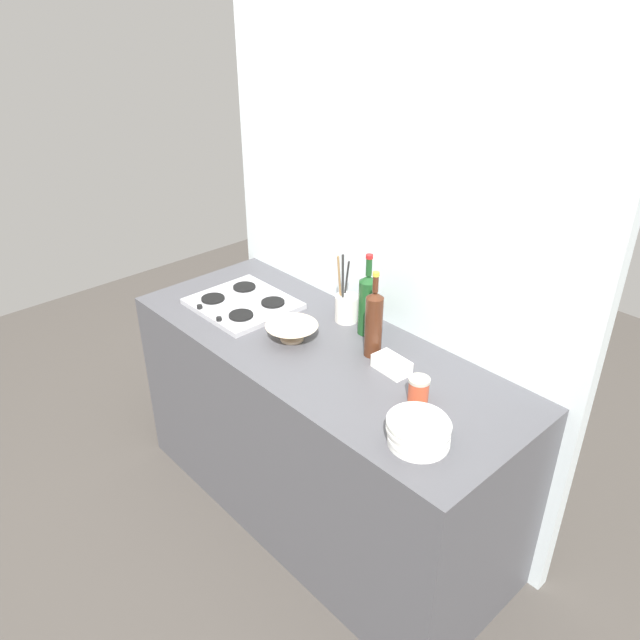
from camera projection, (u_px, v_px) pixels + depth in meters
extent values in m
plane|color=#47423D|center=(320.00, 506.00, 2.96)|extent=(6.00, 6.00, 0.00)
cube|color=#4C4C51|center=(320.00, 432.00, 2.74)|extent=(1.80, 0.70, 0.90)
cube|color=silver|center=(386.00, 253.00, 2.60)|extent=(1.90, 0.06, 2.39)
cube|color=#B2B2B7|center=(243.00, 304.00, 2.82)|extent=(0.43, 0.39, 0.02)
cylinder|color=black|center=(213.00, 299.00, 2.83)|extent=(0.11, 0.11, 0.01)
cylinder|color=black|center=(241.00, 315.00, 2.69)|extent=(0.11, 0.11, 0.01)
cylinder|color=black|center=(244.00, 287.00, 2.93)|extent=(0.11, 0.11, 0.01)
cylinder|color=black|center=(273.00, 302.00, 2.80)|extent=(0.11, 0.11, 0.01)
cylinder|color=black|center=(200.00, 307.00, 2.75)|extent=(0.02, 0.02, 0.02)
cylinder|color=black|center=(219.00, 319.00, 2.66)|extent=(0.02, 0.02, 0.02)
cylinder|color=white|center=(418.00, 441.00, 2.00)|extent=(0.20, 0.20, 0.01)
cylinder|color=white|center=(418.00, 438.00, 1.99)|extent=(0.20, 0.20, 0.01)
cylinder|color=white|center=(419.00, 437.00, 1.98)|extent=(0.20, 0.20, 0.01)
cylinder|color=white|center=(418.00, 432.00, 1.98)|extent=(0.20, 0.20, 0.01)
cylinder|color=white|center=(419.00, 430.00, 1.98)|extent=(0.20, 0.20, 0.01)
cylinder|color=white|center=(417.00, 427.00, 1.97)|extent=(0.20, 0.20, 0.01)
cylinder|color=white|center=(420.00, 425.00, 1.97)|extent=(0.20, 0.20, 0.01)
cylinder|color=white|center=(418.00, 422.00, 1.96)|extent=(0.20, 0.20, 0.01)
cylinder|color=#19471E|center=(367.00, 307.00, 2.56)|extent=(0.08, 0.08, 0.24)
cone|color=#19471E|center=(369.00, 278.00, 2.50)|extent=(0.08, 0.08, 0.03)
cylinder|color=#19471E|center=(369.00, 267.00, 2.47)|extent=(0.03, 0.03, 0.07)
cylinder|color=#B21E1E|center=(369.00, 257.00, 2.45)|extent=(0.03, 0.03, 0.02)
cylinder|color=#472314|center=(374.00, 327.00, 2.40)|extent=(0.07, 0.07, 0.25)
cone|color=#472314|center=(375.00, 295.00, 2.34)|extent=(0.07, 0.07, 0.02)
cylinder|color=#472314|center=(376.00, 284.00, 2.32)|extent=(0.02, 0.02, 0.07)
cylinder|color=gold|center=(376.00, 274.00, 2.30)|extent=(0.03, 0.03, 0.02)
cylinder|color=beige|center=(292.00, 338.00, 2.57)|extent=(0.10, 0.10, 0.01)
cone|color=beige|center=(292.00, 331.00, 2.55)|extent=(0.22, 0.22, 0.06)
cube|color=white|center=(392.00, 365.00, 2.35)|extent=(0.15, 0.09, 0.05)
cylinder|color=silver|center=(347.00, 308.00, 2.68)|extent=(0.10, 0.10, 0.12)
cylinder|color=#262626|center=(346.00, 284.00, 2.65)|extent=(0.05, 0.02, 0.23)
cylinder|color=#262626|center=(343.00, 284.00, 2.62)|extent=(0.02, 0.01, 0.27)
cylinder|color=#997247|center=(340.00, 283.00, 2.63)|extent=(0.02, 0.04, 0.26)
cylinder|color=#C64C2D|center=(418.00, 391.00, 2.18)|extent=(0.07, 0.07, 0.08)
cylinder|color=beige|center=(419.00, 380.00, 2.16)|extent=(0.08, 0.08, 0.01)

